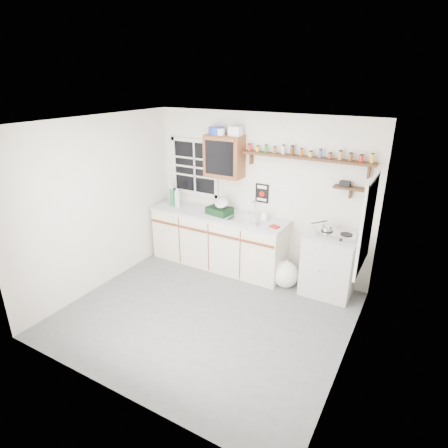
% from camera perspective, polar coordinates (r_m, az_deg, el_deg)
% --- Properties ---
extents(room, '(3.64, 3.24, 2.54)m').
position_cam_1_polar(room, '(4.59, -2.92, -0.57)').
color(room, '#525255').
rests_on(room, ground).
extents(main_cabinet, '(2.31, 0.63, 0.92)m').
position_cam_1_polar(main_cabinet, '(6.20, -0.93, -2.37)').
color(main_cabinet, beige).
rests_on(main_cabinet, floor).
extents(right_cabinet, '(0.73, 0.57, 0.91)m').
position_cam_1_polar(right_cabinet, '(5.62, 15.66, -6.00)').
color(right_cabinet, '#B4B4AD').
rests_on(right_cabinet, floor).
extents(sink, '(0.52, 0.44, 0.29)m').
position_cam_1_polar(sink, '(5.79, 3.65, 0.83)').
color(sink, silver).
rests_on(sink, main_cabinet).
extents(upper_cabinet, '(0.60, 0.32, 0.65)m').
position_cam_1_polar(upper_cabinet, '(5.89, 0.01, 10.28)').
color(upper_cabinet, '#632E18').
rests_on(upper_cabinet, wall_back).
extents(upper_cabinet_clutter, '(0.54, 0.24, 0.14)m').
position_cam_1_polar(upper_cabinet_clutter, '(5.84, -0.15, 13.99)').
color(upper_cabinet_clutter, '#1934A6').
rests_on(upper_cabinet_clutter, upper_cabinet).
extents(spice_shelf, '(1.91, 0.18, 0.35)m').
position_cam_1_polar(spice_shelf, '(5.43, 12.42, 9.95)').
color(spice_shelf, black).
rests_on(spice_shelf, wall_back).
extents(secondary_shelf, '(0.45, 0.16, 0.24)m').
position_cam_1_polar(secondary_shelf, '(5.38, 18.50, 5.33)').
color(secondary_shelf, black).
rests_on(secondary_shelf, wall_back).
extents(warning_sign, '(0.22, 0.02, 0.30)m').
position_cam_1_polar(warning_sign, '(5.89, 5.81, 4.69)').
color(warning_sign, black).
rests_on(warning_sign, wall_back).
extents(window_back, '(0.93, 0.03, 0.98)m').
position_cam_1_polar(window_back, '(6.40, -4.48, 8.61)').
color(window_back, black).
rests_on(window_back, wall_back).
extents(window_right, '(0.03, 0.78, 1.08)m').
position_cam_1_polar(window_right, '(4.43, 21.01, -0.10)').
color(window_right, black).
rests_on(window_right, wall_back).
extents(water_bottles, '(0.29, 0.18, 0.34)m').
position_cam_1_polar(water_bottles, '(6.43, -7.66, 4.12)').
color(water_bottles, silver).
rests_on(water_bottles, main_cabinet).
extents(dish_rack, '(0.42, 0.34, 0.28)m').
position_cam_1_polar(dish_rack, '(5.97, -0.58, 2.34)').
color(dish_rack, black).
rests_on(dish_rack, main_cabinet).
extents(soap_bottle, '(0.09, 0.09, 0.17)m').
position_cam_1_polar(soap_bottle, '(5.75, 6.19, 1.37)').
color(soap_bottle, white).
rests_on(soap_bottle, main_cabinet).
extents(rag, '(0.16, 0.15, 0.02)m').
position_cam_1_polar(rag, '(5.53, 7.73, -0.41)').
color(rag, maroon).
rests_on(rag, main_cabinet).
extents(hotplate, '(0.57, 0.36, 0.08)m').
position_cam_1_polar(hotplate, '(5.38, 16.74, -1.59)').
color(hotplate, silver).
rests_on(hotplate, right_cabinet).
extents(saucepan, '(0.34, 0.21, 0.15)m').
position_cam_1_polar(saucepan, '(5.39, 15.39, -0.55)').
color(saucepan, silver).
rests_on(saucepan, hotplate).
extents(trash_bag, '(0.41, 0.37, 0.47)m').
position_cam_1_polar(trash_bag, '(5.77, 9.30, -7.52)').
color(trash_bag, white).
rests_on(trash_bag, floor).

